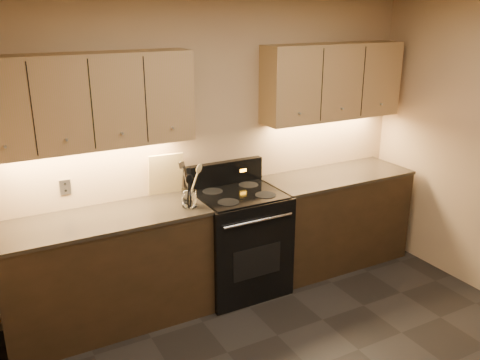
% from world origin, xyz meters
% --- Properties ---
extents(wall_back, '(4.00, 0.04, 2.60)m').
position_xyz_m(wall_back, '(0.00, 2.00, 1.30)').
color(wall_back, tan).
rests_on(wall_back, ground).
extents(counter_left, '(1.62, 0.62, 0.93)m').
position_xyz_m(counter_left, '(-1.10, 1.70, 0.47)').
color(counter_left, black).
rests_on(counter_left, ground).
extents(counter_right, '(1.46, 0.62, 0.93)m').
position_xyz_m(counter_right, '(1.18, 1.70, 0.47)').
color(counter_right, black).
rests_on(counter_right, ground).
extents(stove, '(0.76, 0.68, 1.14)m').
position_xyz_m(stove, '(0.08, 1.68, 0.48)').
color(stove, black).
rests_on(stove, ground).
extents(upper_cab_left, '(1.60, 0.30, 0.70)m').
position_xyz_m(upper_cab_left, '(-1.10, 1.85, 1.80)').
color(upper_cab_left, '#A67753').
rests_on(upper_cab_left, wall_back).
extents(upper_cab_right, '(1.44, 0.30, 0.70)m').
position_xyz_m(upper_cab_right, '(1.18, 1.85, 1.80)').
color(upper_cab_right, '#A67753').
rests_on(upper_cab_right, wall_back).
extents(outlet_plate, '(0.08, 0.01, 0.12)m').
position_xyz_m(outlet_plate, '(-1.30, 1.99, 1.12)').
color(outlet_plate, '#B2B5BA').
rests_on(outlet_plate, wall_back).
extents(utensil_crock, '(0.13, 0.13, 0.15)m').
position_xyz_m(utensil_crock, '(-0.42, 1.59, 1.00)').
color(utensil_crock, white).
rests_on(utensil_crock, counter_left).
extents(cutting_board, '(0.30, 0.12, 0.37)m').
position_xyz_m(cutting_board, '(-0.48, 1.95, 1.11)').
color(cutting_board, '#DABD75').
rests_on(cutting_board, counter_left).
extents(wooden_spoon, '(0.20, 0.10, 0.34)m').
position_xyz_m(wooden_spoon, '(-0.44, 1.59, 1.12)').
color(wooden_spoon, '#DABD75').
rests_on(wooden_spoon, utensil_crock).
extents(black_spoon, '(0.08, 0.16, 0.31)m').
position_xyz_m(black_spoon, '(-0.43, 1.60, 1.10)').
color(black_spoon, black).
rests_on(black_spoon, utensil_crock).
extents(black_turner, '(0.11, 0.14, 0.33)m').
position_xyz_m(black_turner, '(-0.42, 1.57, 1.11)').
color(black_turner, black).
rests_on(black_turner, utensil_crock).
extents(steel_spatula, '(0.18, 0.12, 0.39)m').
position_xyz_m(steel_spatula, '(-0.40, 1.60, 1.14)').
color(steel_spatula, silver).
rests_on(steel_spatula, utensil_crock).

